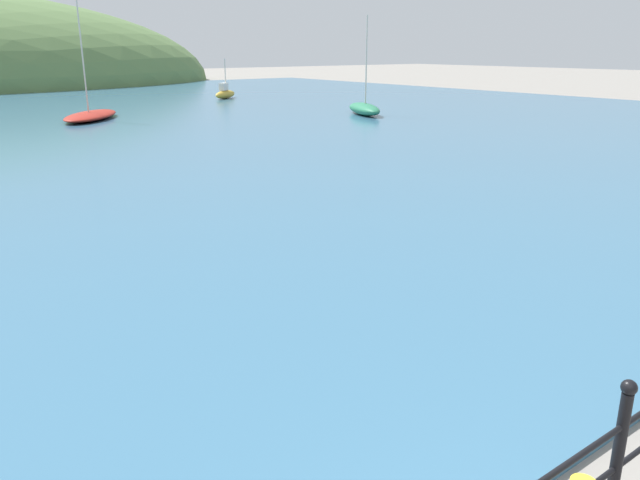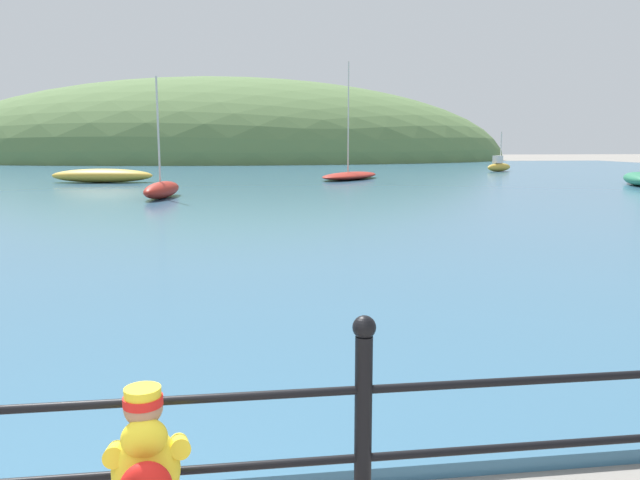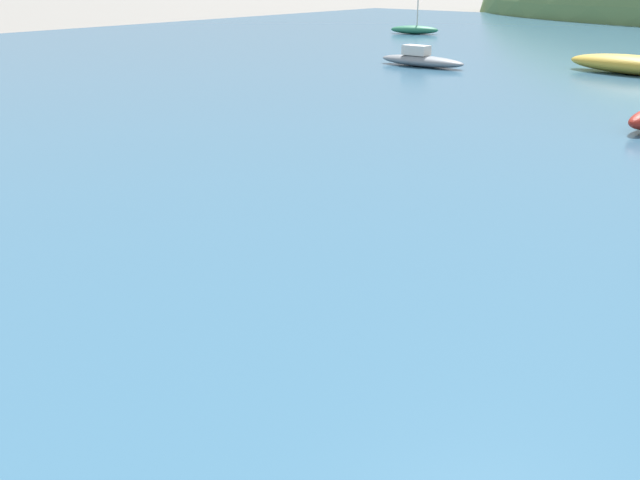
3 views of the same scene
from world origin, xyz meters
TOP-DOWN VIEW (x-y plane):
  - boat_red_dinghy at (6.93, 31.37)m, footprint 4.61×5.23m
  - boat_mid_harbor at (19.25, 24.98)m, footprint 2.68×4.12m
  - boat_green_fishing at (18.64, 39.00)m, footprint 2.55×2.07m

SIDE VIEW (x-z plane):
  - boat_red_dinghy at x=6.93m, z-range -2.73..3.36m
  - boat_mid_harbor at x=19.25m, z-range -2.07..2.92m
  - boat_green_fishing at x=18.64m, z-range -0.88..1.79m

